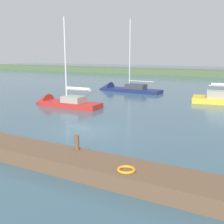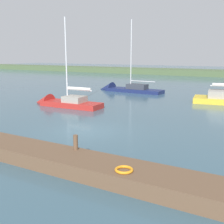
# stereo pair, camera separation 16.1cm
# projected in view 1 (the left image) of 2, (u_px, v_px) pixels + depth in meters

# --- Properties ---
(ground_plane) EXTENTS (200.00, 200.00, 0.00)m
(ground_plane) POSITION_uv_depth(u_px,v_px,m) (86.00, 132.00, 16.91)
(ground_plane) COLOR #385666
(far_shoreline) EXTENTS (180.00, 8.00, 2.40)m
(far_shoreline) POSITION_uv_depth(u_px,v_px,m) (216.00, 76.00, 60.27)
(far_shoreline) COLOR #4C603D
(far_shoreline) RESTS_ON ground_plane
(dock_pier) EXTENTS (24.22, 1.82, 0.60)m
(dock_pier) POSITION_uv_depth(u_px,v_px,m) (25.00, 151.00, 12.59)
(dock_pier) COLOR brown
(dock_pier) RESTS_ON ground_plane
(mooring_post_far) EXTENTS (0.20, 0.20, 0.65)m
(mooring_post_far) POSITION_uv_depth(u_px,v_px,m) (77.00, 142.00, 11.87)
(mooring_post_far) COLOR brown
(mooring_post_far) RESTS_ON dock_pier
(life_ring_buoy) EXTENTS (0.66, 0.66, 0.10)m
(life_ring_buoy) POSITION_uv_depth(u_px,v_px,m) (126.00, 170.00, 9.74)
(life_ring_buoy) COLOR orange
(life_ring_buoy) RESTS_ON dock_pier
(sailboat_near_dock) EXTENTS (8.80, 2.50, 9.69)m
(sailboat_near_dock) POSITION_uv_depth(u_px,v_px,m) (122.00, 90.00, 35.28)
(sailboat_near_dock) COLOR navy
(sailboat_near_dock) RESTS_ON ground_plane
(sailboat_outer_mooring) EXTENTS (7.00, 1.97, 8.55)m
(sailboat_outer_mooring) POSITION_uv_depth(u_px,v_px,m) (60.00, 104.00, 25.28)
(sailboat_outer_mooring) COLOR #B22823
(sailboat_outer_mooring) RESTS_ON ground_plane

